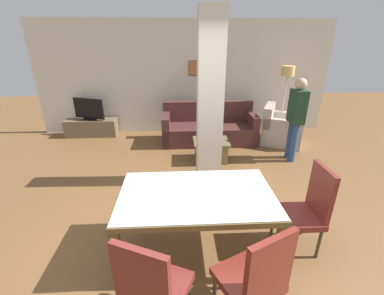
# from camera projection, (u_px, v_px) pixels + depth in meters

# --- Properties ---
(ground_plane) EXTENTS (18.00, 18.00, 0.00)m
(ground_plane) POSITION_uv_depth(u_px,v_px,m) (196.00, 249.00, 2.99)
(ground_plane) COLOR brown
(back_wall) EXTENTS (7.20, 0.09, 2.70)m
(back_wall) POSITION_uv_depth(u_px,v_px,m) (184.00, 79.00, 6.35)
(back_wall) COLOR beige
(back_wall) RESTS_ON ground_plane
(divider_pillar) EXTENTS (0.39, 0.33, 2.70)m
(divider_pillar) POSITION_uv_depth(u_px,v_px,m) (210.00, 103.00, 3.93)
(divider_pillar) COLOR beige
(divider_pillar) RESTS_ON ground_plane
(dining_table) EXTENTS (1.63, 0.99, 0.77)m
(dining_table) POSITION_uv_depth(u_px,v_px,m) (197.00, 205.00, 2.75)
(dining_table) COLOR brown
(dining_table) RESTS_ON ground_plane
(dining_chair_near_left) EXTENTS (0.61, 0.61, 1.03)m
(dining_chair_near_left) POSITION_uv_depth(u_px,v_px,m) (152.00, 287.00, 1.93)
(dining_chair_near_left) COLOR maroon
(dining_chair_near_left) RESTS_ON ground_plane
(dining_chair_head_right) EXTENTS (0.46, 0.46, 1.03)m
(dining_chair_head_right) POSITION_uv_depth(u_px,v_px,m) (307.00, 207.00, 2.84)
(dining_chair_head_right) COLOR maroon
(dining_chair_head_right) RESTS_ON ground_plane
(dining_chair_near_right) EXTENTS (0.61, 0.61, 1.03)m
(dining_chair_near_right) POSITION_uv_depth(u_px,v_px,m) (256.00, 277.00, 2.01)
(dining_chair_near_right) COLOR maroon
(dining_chair_near_right) RESTS_ON ground_plane
(sofa) EXTENTS (2.15, 0.88, 0.89)m
(sofa) POSITION_uv_depth(u_px,v_px,m) (209.00, 129.00, 6.05)
(sofa) COLOR #4C2825
(sofa) RESTS_ON ground_plane
(armchair) EXTENTS (1.12, 1.10, 0.87)m
(armchair) POSITION_uv_depth(u_px,v_px,m) (280.00, 130.00, 5.96)
(armchair) COLOR #B5AB98
(armchair) RESTS_ON ground_plane
(coffee_table) EXTENTS (0.69, 0.57, 0.42)m
(coffee_table) POSITION_uv_depth(u_px,v_px,m) (211.00, 150.00, 5.11)
(coffee_table) COLOR brown
(coffee_table) RESTS_ON ground_plane
(bottle) EXTENTS (0.07, 0.07, 0.23)m
(bottle) POSITION_uv_depth(u_px,v_px,m) (214.00, 134.00, 5.14)
(bottle) COLOR #194C23
(bottle) RESTS_ON coffee_table
(tv_stand) EXTENTS (1.23, 0.40, 0.42)m
(tv_stand) POSITION_uv_depth(u_px,v_px,m) (92.00, 127.00, 6.42)
(tv_stand) COLOR brown
(tv_stand) RESTS_ON ground_plane
(tv_screen) EXTENTS (0.77, 0.33, 0.52)m
(tv_screen) POSITION_uv_depth(u_px,v_px,m) (89.00, 109.00, 6.24)
(tv_screen) COLOR black
(tv_screen) RESTS_ON tv_stand
(floor_lamp) EXTENTS (0.29, 0.29, 1.70)m
(floor_lamp) POSITION_uv_depth(u_px,v_px,m) (287.00, 79.00, 5.82)
(floor_lamp) COLOR #B7B7BC
(floor_lamp) RESTS_ON ground_plane
(standing_person) EXTENTS (0.23, 0.39, 1.61)m
(standing_person) POSITION_uv_depth(u_px,v_px,m) (296.00, 115.00, 4.87)
(standing_person) COLOR navy
(standing_person) RESTS_ON ground_plane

